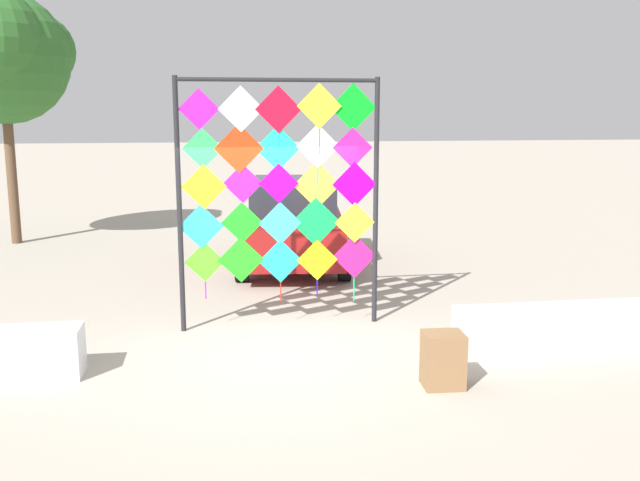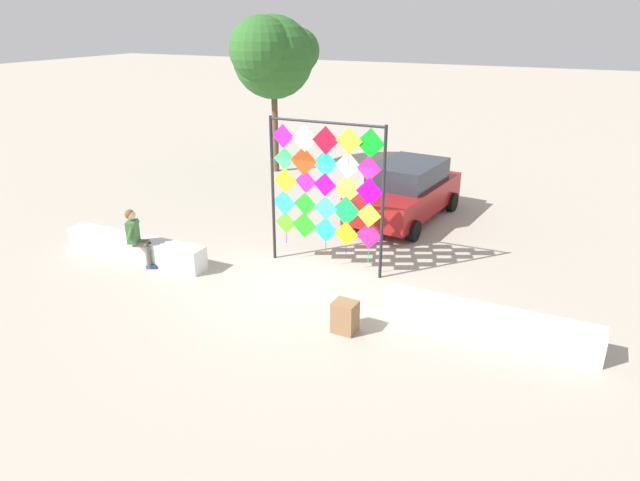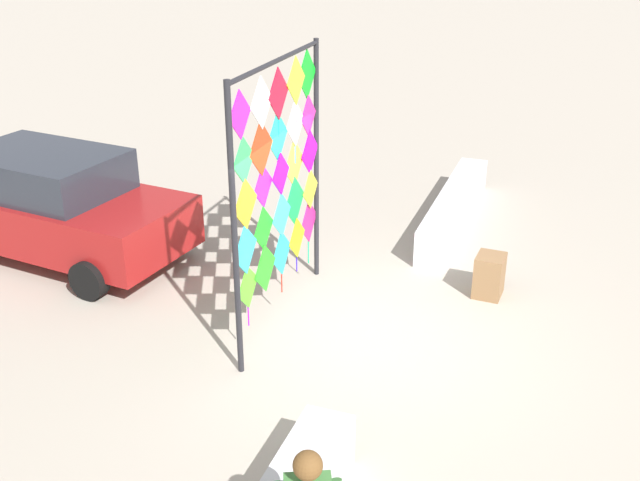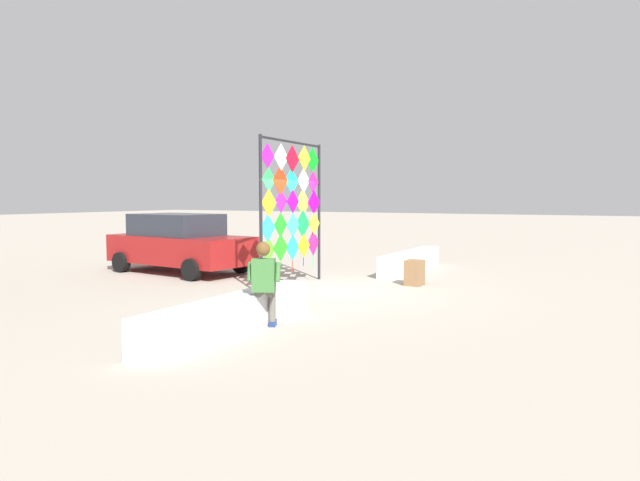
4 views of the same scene
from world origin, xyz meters
TOP-DOWN VIEW (x-y plane):
  - ground at (0.00, 0.00)m, footprint 120.00×120.00m
  - plaza_ledge_right at (4.17, -0.34)m, footprint 3.88×0.50m
  - kite_display_rack at (0.20, 1.17)m, footprint 2.76×0.12m
  - parked_car at (0.82, 5.25)m, footprint 2.42×4.41m
  - cardboard_box_large at (1.73, -1.29)m, footprint 0.45×0.40m

SIDE VIEW (x-z plane):
  - ground at x=0.00m, z-range 0.00..0.00m
  - plaza_ledge_right at x=4.17m, z-range 0.00..0.57m
  - cardboard_box_large at x=1.73m, z-range 0.00..0.61m
  - parked_car at x=0.82m, z-range 0.01..1.65m
  - kite_display_rack at x=0.20m, z-range 0.29..3.72m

